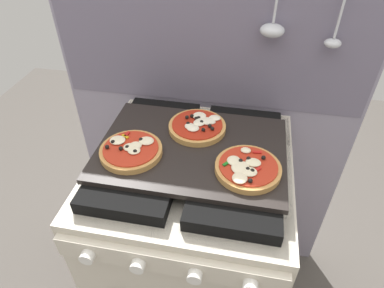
% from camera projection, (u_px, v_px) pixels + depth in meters
% --- Properties ---
extents(kitchen_backsplash, '(1.10, 0.09, 1.55)m').
position_uv_depth(kitchen_backsplash, '(208.00, 119.00, 1.31)').
color(kitchen_backsplash, gray).
rests_on(kitchen_backsplash, ground_plane).
extents(stove, '(0.60, 0.64, 0.90)m').
position_uv_depth(stove, '(192.00, 241.00, 1.26)').
color(stove, beige).
rests_on(stove, ground_plane).
extents(baking_tray, '(0.54, 0.38, 0.02)m').
position_uv_depth(baking_tray, '(192.00, 149.00, 0.97)').
color(baking_tray, black).
rests_on(baking_tray, stove).
extents(pizza_left, '(0.18, 0.18, 0.03)m').
position_uv_depth(pizza_left, '(131.00, 150.00, 0.94)').
color(pizza_left, '#C18947').
rests_on(pizza_left, baking_tray).
extents(pizza_right, '(0.18, 0.18, 0.03)m').
position_uv_depth(pizza_right, '(247.00, 168.00, 0.88)').
color(pizza_right, '#C18947').
rests_on(pizza_right, baking_tray).
extents(pizza_center, '(0.18, 0.18, 0.03)m').
position_uv_depth(pizza_center, '(198.00, 126.00, 1.03)').
color(pizza_center, tan).
rests_on(pizza_center, baking_tray).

